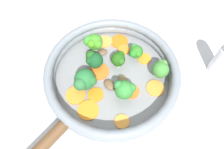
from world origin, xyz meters
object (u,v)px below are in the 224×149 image
(skillet, at_px, (112,79))
(broccoli_floret_1, at_px, (161,69))
(carrot_slice_1, at_px, (122,121))
(mushroom_piece_2, at_px, (109,85))
(carrot_slice_8, at_px, (99,71))
(carrot_slice_3, at_px, (155,88))
(broccoli_floret_0, at_px, (119,59))
(broccoli_floret_6, at_px, (124,89))
(carrot_slice_5, at_px, (144,59))
(broccoli_floret_3, at_px, (94,42))
(carrot_slice_7, at_px, (124,50))
(mushroom_piece_0, at_px, (101,52))
(carrot_slice_6, at_px, (131,91))
(carrot_slice_2, at_px, (119,42))
(mushroom_piece_1, at_px, (123,79))
(salt_shaker, at_px, (223,58))
(carrot_slice_0, at_px, (76,95))
(broccoli_floret_2, at_px, (94,60))
(broccoli_floret_5, at_px, (85,81))
(broccoli_floret_4, at_px, (136,52))
(carrot_slice_4, at_px, (96,95))
(carrot_slice_9, at_px, (88,110))
(carrot_slice_10, at_px, (105,42))

(skillet, bearing_deg, broccoli_floret_1, -16.30)
(carrot_slice_1, distance_m, mushroom_piece_2, 0.09)
(carrot_slice_8, bearing_deg, carrot_slice_3, -38.02)
(broccoli_floret_0, xyz_separation_m, broccoli_floret_6, (-0.02, -0.08, 0.01))
(carrot_slice_5, xyz_separation_m, broccoli_floret_3, (-0.11, 0.07, 0.03))
(carrot_slice_5, height_order, broccoli_floret_6, broccoli_floret_6)
(carrot_slice_7, xyz_separation_m, carrot_slice_8, (-0.08, -0.04, 0.00))
(broccoli_floret_0, bearing_deg, mushroom_piece_0, 122.24)
(carrot_slice_6, height_order, broccoli_floret_0, broccoli_floret_0)
(carrot_slice_2, distance_m, mushroom_piece_1, 0.11)
(carrot_slice_5, bearing_deg, broccoli_floret_3, 147.46)
(carrot_slice_8, bearing_deg, broccoli_floret_3, 82.98)
(mushroom_piece_2, bearing_deg, salt_shaker, -7.30)
(carrot_slice_0, bearing_deg, carrot_slice_5, 12.35)
(broccoli_floret_6, bearing_deg, mushroom_piece_1, 73.07)
(carrot_slice_2, xyz_separation_m, broccoli_floret_2, (-0.08, -0.05, 0.02))
(carrot_slice_5, xyz_separation_m, broccoli_floret_5, (-0.16, -0.03, 0.03))
(mushroom_piece_1, bearing_deg, carrot_slice_8, 138.96)
(broccoli_floret_3, bearing_deg, carrot_slice_6, -72.51)
(carrot_slice_2, bearing_deg, mushroom_piece_0, -160.58)
(broccoli_floret_4, bearing_deg, carrot_slice_3, -83.59)
(skillet, bearing_deg, broccoli_floret_5, -175.45)
(carrot_slice_5, bearing_deg, broccoli_floret_1, -77.13)
(skillet, relative_size, carrot_slice_4, 7.97)
(carrot_slice_0, bearing_deg, carrot_slice_3, -13.47)
(broccoli_floret_1, relative_size, mushroom_piece_2, 1.71)
(mushroom_piece_0, bearing_deg, broccoli_floret_2, -132.47)
(carrot_slice_0, relative_size, carrot_slice_9, 0.96)
(carrot_slice_3, bearing_deg, mushroom_piece_2, 157.10)
(carrot_slice_4, xyz_separation_m, broccoli_floret_6, (0.06, -0.02, 0.03))
(broccoli_floret_5, bearing_deg, carrot_slice_1, -64.33)
(carrot_slice_2, xyz_separation_m, mushroom_piece_1, (-0.03, -0.11, 0.00))
(skillet, xyz_separation_m, carrot_slice_3, (0.08, -0.06, 0.01))
(carrot_slice_2, relative_size, mushroom_piece_0, 1.76)
(broccoli_floret_0, relative_size, broccoli_floret_3, 0.90)
(carrot_slice_0, xyz_separation_m, broccoli_floret_5, (0.03, 0.01, 0.03))
(broccoli_floret_1, distance_m, broccoli_floret_6, 0.10)
(carrot_slice_2, height_order, mushroom_piece_0, mushroom_piece_0)
(broccoli_floret_5, bearing_deg, carrot_slice_8, 36.30)
(carrot_slice_6, distance_m, broccoli_floret_6, 0.04)
(carrot_slice_10, distance_m, broccoli_floret_4, 0.09)
(carrot_slice_8, distance_m, broccoli_floret_4, 0.10)
(carrot_slice_7, bearing_deg, mushroom_piece_0, 171.81)
(carrot_slice_7, distance_m, mushroom_piece_1, 0.09)
(carrot_slice_6, bearing_deg, carrot_slice_7, 77.56)
(carrot_slice_4, relative_size, mushroom_piece_1, 1.60)
(carrot_slice_6, relative_size, carrot_slice_10, 0.96)
(broccoli_floret_3, bearing_deg, carrot_slice_3, -56.79)
(carrot_slice_0, distance_m, mushroom_piece_0, 0.13)
(carrot_slice_10, distance_m, broccoli_floret_3, 0.04)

